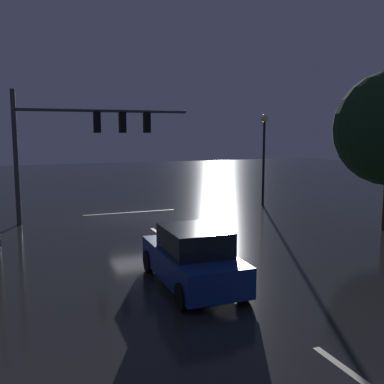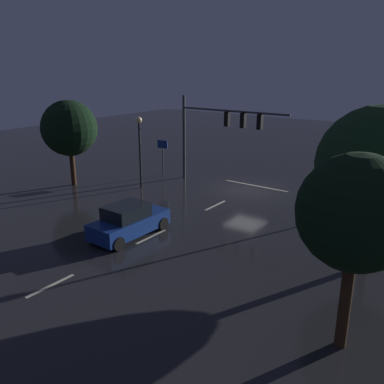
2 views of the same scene
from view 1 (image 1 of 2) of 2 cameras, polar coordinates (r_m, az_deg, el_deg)
ground_plane at (r=22.97m, az=-7.19°, el=-3.20°), size 80.00×80.00×0.00m
traffic_signal_assembly at (r=22.27m, az=-13.70°, el=7.51°), size 8.50×0.47×6.28m
lane_dash_far at (r=19.19m, az=-4.28°, el=-5.33°), size 0.16×2.20×0.01m
lane_dash_mid at (r=13.77m, az=3.15°, el=-10.64°), size 0.16×2.20×0.01m
lane_dash_near at (r=9.11m, az=20.09°, el=-21.24°), size 0.16×2.20×0.01m
stop_bar at (r=24.28m, az=-7.98°, el=-2.61°), size 5.00×0.16×0.01m
car_approaching at (r=12.67m, az=0.06°, el=-8.51°), size 1.95×4.39×1.70m
street_lamp_left_kerb at (r=26.30m, az=9.25°, el=6.29°), size 0.44×0.44×5.34m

